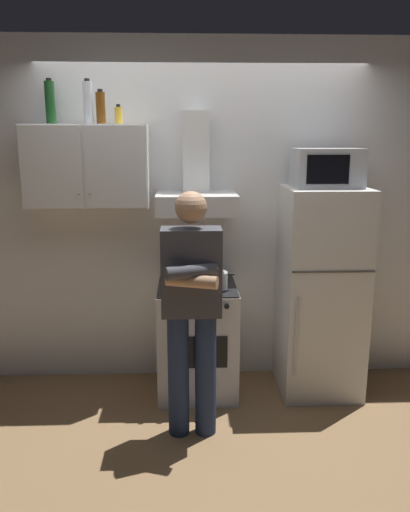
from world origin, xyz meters
TOP-DOWN VIEW (x-y plane):
  - ground_plane at (0.00, 0.00)m, footprint 7.00×7.00m
  - back_wall_tiled at (0.00, 0.60)m, footprint 4.80×0.10m
  - upper_cabinet at (-0.85, 0.37)m, footprint 0.90×0.37m
  - stove_oven at (-0.05, 0.25)m, footprint 0.60×0.62m
  - range_hood at (-0.05, 0.38)m, footprint 0.60×0.44m
  - refrigerator at (0.90, 0.25)m, footprint 0.60×0.62m
  - microwave at (0.90, 0.27)m, footprint 0.48×0.37m
  - person_standing at (-0.10, -0.36)m, footprint 0.38×0.33m
  - cooking_pot at (0.08, 0.13)m, footprint 0.28×0.18m
  - bottle_wine_green at (-1.10, 0.41)m, footprint 0.07×0.07m
  - bottle_vodka_clear at (-0.82, 0.34)m, footprint 0.07×0.07m
  - bottle_spice_jar at (-0.61, 0.36)m, footprint 0.05×0.05m
  - bottle_beer_brown at (-0.73, 0.36)m, footprint 0.07×0.07m

SIDE VIEW (x-z plane):
  - ground_plane at x=0.00m, z-range 0.00..0.00m
  - stove_oven at x=-0.05m, z-range 0.00..0.87m
  - refrigerator at x=0.90m, z-range 0.00..1.60m
  - person_standing at x=-0.10m, z-range 0.08..1.72m
  - cooking_pot at x=0.08m, z-range 0.87..1.00m
  - back_wall_tiled at x=0.00m, z-range 0.00..2.70m
  - range_hood at x=-0.05m, z-range 1.22..1.97m
  - microwave at x=0.90m, z-range 1.60..1.88m
  - upper_cabinet at x=-0.85m, z-range 1.45..2.05m
  - bottle_spice_jar at x=-0.61m, z-range 2.04..2.18m
  - bottle_beer_brown at x=-0.73m, z-range 2.04..2.28m
  - bottle_vodka_clear at x=-0.82m, z-range 2.04..2.35m
  - bottle_wine_green at x=-1.10m, z-range 2.04..2.36m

